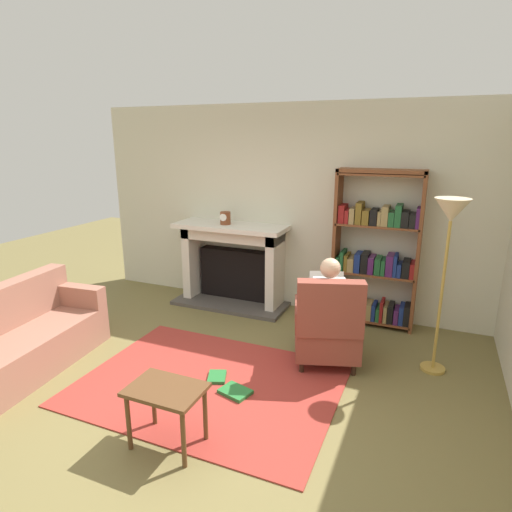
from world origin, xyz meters
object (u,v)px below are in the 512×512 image
armchair_reading (328,327)px  seated_reader (328,304)px  mantel_clock (225,218)px  floor_lamp (450,227)px  fireplace (233,262)px  side_table (166,397)px  bookshelf (376,255)px  sofa_floral (21,340)px

armchair_reading → seated_reader: size_ratio=0.85×
mantel_clock → armchair_reading: size_ratio=0.18×
armchair_reading → floor_lamp: bearing=179.5°
floor_lamp → seated_reader: bearing=-168.5°
fireplace → side_table: bearing=-73.9°
armchair_reading → floor_lamp: floor_lamp is taller
bookshelf → side_table: (-1.09, -2.88, -0.49)m
sofa_floral → side_table: size_ratio=3.15×
sofa_floral → side_table: 2.03m
mantel_clock → sofa_floral: mantel_clock is taller
side_table → bookshelf: bearing=69.3°
seated_reader → sofa_floral: seated_reader is taller
mantel_clock → side_table: mantel_clock is taller
mantel_clock → floor_lamp: (2.72, -0.78, 0.25)m
seated_reader → sofa_floral: (-2.77, -1.38, -0.30)m
fireplace → seated_reader: 1.94m
bookshelf → sofa_floral: (-3.08, -2.51, -0.58)m
floor_lamp → side_table: bearing=-133.0°
mantel_clock → bookshelf: size_ratio=0.09×
floor_lamp → mantel_clock: bearing=164.0°
seated_reader → side_table: bearing=47.6°
bookshelf → seated_reader: bearing=-105.4°
side_table → floor_lamp: (1.83, 1.97, 1.07)m
bookshelf → seated_reader: 1.21m
side_table → floor_lamp: floor_lamp is taller
sofa_floral → side_table: (1.99, -0.37, 0.09)m
armchair_reading → sofa_floral: size_ratio=0.55×
armchair_reading → side_table: armchair_reading is taller
seated_reader → sofa_floral: 3.11m
seated_reader → side_table: seated_reader is taller
seated_reader → mantel_clock: bearing=-49.3°
mantel_clock → bookshelf: bearing=3.9°
fireplace → sofa_floral: fireplace is taller
bookshelf → side_table: bookshelf is taller
bookshelf → seated_reader: (-0.31, -1.13, -0.28)m
fireplace → armchair_reading: size_ratio=1.63×
mantel_clock → side_table: bearing=-72.1°
bookshelf → floor_lamp: bookshelf is taller
armchair_reading → side_table: size_ratio=1.73×
fireplace → mantel_clock: 0.64m
seated_reader → floor_lamp: size_ratio=0.66×
sofa_floral → bookshelf: bearing=-56.7°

